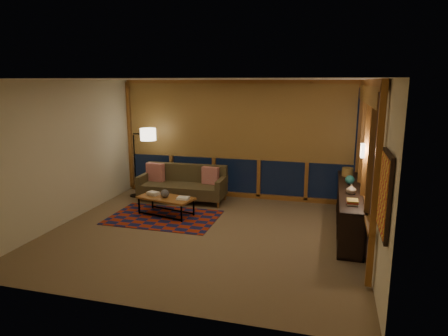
% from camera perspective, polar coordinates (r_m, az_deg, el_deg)
% --- Properties ---
extents(floor, '(5.50, 5.00, 0.01)m').
position_cam_1_polar(floor, '(7.26, -2.85, -9.30)').
color(floor, olive).
rests_on(floor, ground).
extents(ceiling, '(5.50, 5.00, 0.01)m').
position_cam_1_polar(ceiling, '(6.75, -3.10, 12.54)').
color(ceiling, white).
rests_on(ceiling, walls).
extents(walls, '(5.51, 5.01, 2.70)m').
position_cam_1_polar(walls, '(6.88, -2.97, 1.22)').
color(walls, beige).
rests_on(walls, floor).
extents(window_wall_back, '(5.30, 0.16, 2.60)m').
position_cam_1_polar(window_wall_back, '(9.18, 1.76, 4.02)').
color(window_wall_back, brown).
rests_on(window_wall_back, walls).
extents(window_wall_right, '(0.16, 3.70, 2.60)m').
position_cam_1_polar(window_wall_right, '(7.16, 19.49, 0.96)').
color(window_wall_right, brown).
rests_on(window_wall_right, walls).
extents(wall_art, '(0.06, 0.74, 0.94)m').
position_cam_1_polar(wall_art, '(4.76, 21.92, -3.45)').
color(wall_art, red).
rests_on(wall_art, walls).
extents(wall_sconce, '(0.12, 0.18, 0.22)m').
position_cam_1_polar(wall_sconce, '(6.97, 19.20, 2.36)').
color(wall_sconce, '#F7E9C4').
rests_on(wall_sconce, walls).
extents(sofa, '(1.95, 0.83, 0.79)m').
position_cam_1_polar(sofa, '(9.08, -5.98, -2.29)').
color(sofa, brown).
rests_on(sofa, floor).
extents(pillow_left, '(0.44, 0.20, 0.43)m').
position_cam_1_polar(pillow_left, '(9.40, -9.78, -0.56)').
color(pillow_left, red).
rests_on(pillow_left, sofa).
extents(pillow_right, '(0.40, 0.18, 0.39)m').
position_cam_1_polar(pillow_right, '(8.97, -1.96, -1.14)').
color(pillow_right, red).
rests_on(pillow_right, sofa).
extents(area_rug, '(2.13, 1.42, 0.01)m').
position_cam_1_polar(area_rug, '(8.13, -8.63, -6.99)').
color(area_rug, maroon).
rests_on(area_rug, floor).
extents(coffee_table, '(1.22, 0.76, 0.38)m').
position_cam_1_polar(coffee_table, '(8.21, -8.26, -5.41)').
color(coffee_table, brown).
rests_on(coffee_table, floor).
extents(book_stack_a, '(0.30, 0.27, 0.07)m').
position_cam_1_polar(book_stack_a, '(8.35, -10.07, -3.57)').
color(book_stack_a, white).
rests_on(book_stack_a, coffee_table).
extents(book_stack_b, '(0.27, 0.22, 0.05)m').
position_cam_1_polar(book_stack_b, '(7.96, -5.89, -4.31)').
color(book_stack_b, white).
rests_on(book_stack_b, coffee_table).
extents(ceramic_pot, '(0.20, 0.20, 0.17)m').
position_cam_1_polar(ceramic_pot, '(8.12, -8.45, -3.60)').
color(ceramic_pot, black).
rests_on(ceramic_pot, coffee_table).
extents(floor_lamp, '(0.55, 0.37, 1.63)m').
position_cam_1_polar(floor_lamp, '(9.56, -12.64, 0.81)').
color(floor_lamp, black).
rests_on(floor_lamp, floor).
extents(bookshelf, '(0.40, 3.03, 0.76)m').
position_cam_1_polar(bookshelf, '(7.76, 17.38, -5.45)').
color(bookshelf, black).
rests_on(bookshelf, floor).
extents(basket, '(0.29, 0.29, 0.17)m').
position_cam_1_polar(basket, '(8.60, 17.24, -0.53)').
color(basket, olive).
rests_on(basket, bookshelf).
extents(teal_bowl, '(0.22, 0.22, 0.18)m').
position_cam_1_polar(teal_bowl, '(7.91, 17.53, -1.62)').
color(teal_bowl, '#1E5F5B').
rests_on(teal_bowl, bookshelf).
extents(vase, '(0.17, 0.17, 0.18)m').
position_cam_1_polar(vase, '(7.24, 17.71, -2.88)').
color(vase, tan).
rests_on(vase, bookshelf).
extents(shelf_book_stack, '(0.21, 0.25, 0.06)m').
position_cam_1_polar(shelf_book_stack, '(6.68, 17.87, -4.66)').
color(shelf_book_stack, white).
rests_on(shelf_book_stack, bookshelf).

